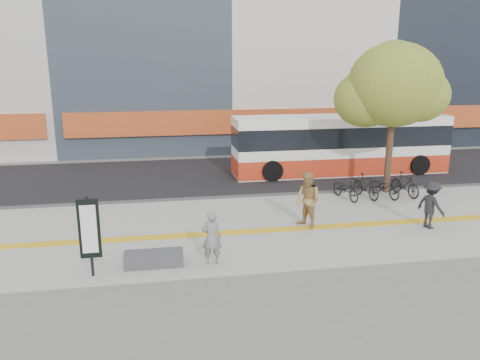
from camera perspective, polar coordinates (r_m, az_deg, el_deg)
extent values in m
plane|color=#61615C|center=(14.90, -0.07, -7.94)|extent=(120.00, 120.00, 0.00)
cube|color=slate|center=(16.26, -0.98, -5.82)|extent=(40.00, 7.00, 0.08)
cube|color=gold|center=(15.78, -0.69, -6.29)|extent=(40.00, 0.45, 0.01)
cube|color=black|center=(23.38, -3.82, 0.51)|extent=(40.00, 8.00, 0.06)
cube|color=#363639|center=(19.54, -2.56, -2.20)|extent=(40.00, 0.25, 0.14)
cube|color=#B8491F|center=(28.19, -0.92, 7.04)|extent=(19.00, 0.50, 1.40)
cube|color=#363639|center=(13.50, -10.27, -9.27)|extent=(1.60, 0.45, 0.45)
cylinder|color=black|center=(13.02, -17.55, -6.49)|extent=(0.08, 0.08, 2.20)
cube|color=black|center=(12.94, -17.62, -5.58)|extent=(0.55, 0.08, 1.60)
cube|color=white|center=(12.90, -17.65, -5.66)|extent=(0.40, 0.02, 1.30)
cylinder|color=#3D261B|center=(20.99, 17.41, 2.85)|extent=(0.28, 0.28, 3.20)
ellipsoid|color=#516D24|center=(20.63, 18.03, 10.81)|extent=(3.80, 3.80, 3.42)
ellipsoid|color=#516D24|center=(20.68, 14.77, 9.38)|extent=(2.60, 2.60, 2.34)
ellipsoid|color=#516D24|center=(20.74, 20.69, 9.50)|extent=(2.40, 2.40, 2.16)
ellipsoid|color=#516D24|center=(21.45, 17.93, 13.09)|extent=(2.20, 2.20, 1.98)
cube|color=white|center=(24.16, 11.94, 4.19)|extent=(10.62, 2.21, 2.83)
cube|color=red|center=(24.34, 11.82, 2.04)|extent=(10.64, 2.23, 0.88)
cube|color=black|center=(24.08, 12.00, 5.33)|extent=(10.64, 2.23, 0.97)
cylinder|color=black|center=(22.19, 3.90, 1.11)|extent=(0.97, 0.31, 0.97)
cylinder|color=black|center=(24.29, 2.67, 2.31)|extent=(0.97, 0.31, 0.97)
cylinder|color=black|center=(24.99, 20.71, 1.72)|extent=(0.97, 0.31, 0.97)
cylinder|color=black|center=(26.87, 18.36, 2.77)|extent=(0.97, 0.31, 0.97)
imported|color=black|center=(19.75, 12.57, -0.98)|extent=(0.97, 1.79, 0.89)
imported|color=black|center=(20.08, 14.85, -0.72)|extent=(0.84, 1.71, 0.99)
imported|color=black|center=(20.46, 17.04, -0.74)|extent=(0.97, 1.79, 0.89)
imported|color=black|center=(20.85, 19.16, -0.49)|extent=(0.84, 1.71, 0.99)
imported|color=black|center=(13.27, -3.42, -6.91)|extent=(0.60, 0.43, 1.54)
imported|color=#A07D47|center=(16.10, 8.12, -2.43)|extent=(1.07, 1.16, 1.92)
imported|color=black|center=(17.20, 21.91, -2.79)|extent=(0.92, 1.18, 1.61)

